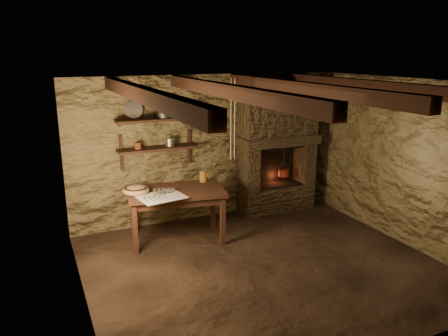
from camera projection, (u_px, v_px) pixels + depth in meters
name	position (u px, v px, depth m)	size (l,w,h in m)	color
floor	(263.00, 265.00, 5.80)	(4.50, 4.50, 0.00)	black
back_wall	(205.00, 148.00, 7.25)	(4.50, 0.04, 2.40)	brown
front_wall	(380.00, 239.00, 3.73)	(4.50, 0.04, 2.40)	brown
left_wall	(78.00, 204.00, 4.59)	(0.04, 4.00, 2.40)	brown
right_wall	(399.00, 161.00, 6.38)	(0.04, 4.00, 2.40)	brown
ceiling	(267.00, 82.00, 5.18)	(4.50, 4.00, 0.04)	black
beam_far_left	(143.00, 95.00, 4.60)	(0.14, 3.95, 0.16)	black
beam_mid_left	(229.00, 91.00, 5.00)	(0.14, 3.95, 0.16)	black
beam_mid_right	(302.00, 88.00, 5.40)	(0.14, 3.95, 0.16)	black
beam_far_right	(365.00, 86.00, 5.80)	(0.14, 3.95, 0.16)	black
shelf_lower	(158.00, 148.00, 6.74)	(1.25, 0.30, 0.04)	black
shelf_upper	(157.00, 119.00, 6.63)	(1.25, 0.30, 0.04)	black
hearth	(277.00, 143.00, 7.53)	(1.43, 0.51, 2.30)	#312518
work_table	(177.00, 213.00, 6.48)	(1.51, 1.03, 0.79)	black
linen_cloth	(161.00, 197.00, 6.06)	(0.61, 0.50, 0.01)	silver
pewter_cutlery_row	(162.00, 197.00, 6.04)	(0.52, 0.20, 0.01)	gray
drinking_glasses	(160.00, 191.00, 6.16)	(0.20, 0.06, 0.08)	silver
stoneware_jug	(203.00, 171.00, 6.73)	(0.15, 0.15, 0.40)	#9C671E
wooden_bowl	(136.00, 190.00, 6.20)	(0.38, 0.38, 0.13)	#956340
iron_stockpot	(164.00, 112.00, 6.64)	(0.23, 0.23, 0.18)	#292724
tin_pan	(134.00, 110.00, 6.54)	(0.27, 0.27, 0.04)	#A6A6A1
small_kettle	(170.00, 142.00, 6.80)	(0.18, 0.13, 0.19)	#A6A6A1
rusty_tin	(138.00, 146.00, 6.60)	(0.10, 0.10, 0.10)	#632913
red_pot	(284.00, 172.00, 7.67)	(0.22, 0.22, 0.54)	maroon
hanging_ropes	(233.00, 120.00, 6.28)	(0.08, 0.08, 1.20)	#C4B48A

